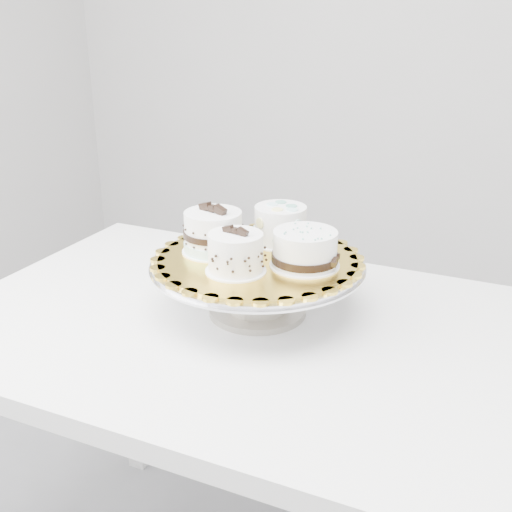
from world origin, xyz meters
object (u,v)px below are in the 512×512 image
at_px(table, 246,362).
at_px(cake_banded, 213,234).
at_px(cake_board, 258,259).
at_px(cake_swirl, 236,254).
at_px(cake_stand, 258,277).
at_px(cake_dots, 280,224).
at_px(cake_ribbon, 306,250).

bearing_deg(table, cake_banded, 156.83).
xyz_separation_m(cake_board, cake_swirl, (-0.01, -0.08, 0.04)).
xyz_separation_m(cake_stand, cake_dots, (0.01, 0.09, 0.08)).
distance_m(cake_banded, cake_ribbon, 0.18).
height_order(cake_board, cake_ribbon, cake_ribbon).
height_order(cake_stand, cake_swirl, cake_swirl).
distance_m(cake_swirl, cake_banded, 0.11).
bearing_deg(cake_dots, table, -71.43).
height_order(cake_banded, cake_ribbon, cake_banded).
bearing_deg(cake_stand, cake_board, 116.57).
bearing_deg(cake_swirl, cake_ribbon, 46.78).
bearing_deg(table, cake_board, 82.55).
bearing_deg(cake_ribbon, cake_board, 171.53).
distance_m(cake_dots, cake_ribbon, 0.13).
xyz_separation_m(cake_banded, cake_dots, (0.10, 0.10, 0.00)).
bearing_deg(cake_stand, cake_ribbon, -0.47).
height_order(cake_stand, cake_ribbon, cake_ribbon).
distance_m(cake_board, cake_banded, 0.10).
height_order(table, cake_dots, cake_dots).
relative_size(cake_stand, cake_swirl, 3.58).
relative_size(cake_dots, cake_ribbon, 0.99).
xyz_separation_m(cake_swirl, cake_banded, (-0.08, 0.07, 0.00)).
height_order(cake_board, cake_swirl, cake_swirl).
height_order(table, cake_banded, cake_banded).
distance_m(cake_stand, cake_swirl, 0.11).
bearing_deg(cake_board, cake_ribbon, -0.47).
bearing_deg(cake_board, table, -97.69).
distance_m(table, cake_stand, 0.17).
height_order(cake_swirl, cake_dots, cake_swirl).
bearing_deg(table, cake_dots, 84.69).
relative_size(table, cake_stand, 2.81).
bearing_deg(cake_swirl, cake_banded, 149.99).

